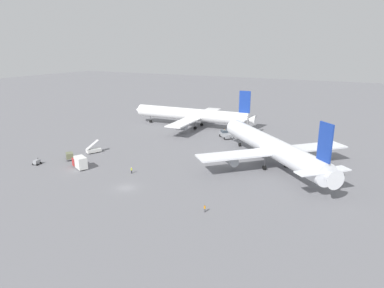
% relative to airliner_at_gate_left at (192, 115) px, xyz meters
% --- Properties ---
extents(ground_plane, '(600.00, 600.00, 0.00)m').
position_rel_airliner_at_gate_left_xyz_m(ground_plane, '(15.40, -64.38, -5.29)').
color(ground_plane, slate).
extents(airliner_at_gate_left, '(55.00, 43.14, 16.44)m').
position_rel_airliner_at_gate_left_xyz_m(airliner_at_gate_left, '(0.00, 0.00, 0.00)').
color(airliner_at_gate_left, white).
rests_on(airliner_at_gate_left, ground).
extents(airliner_being_pushed, '(42.97, 42.89, 17.12)m').
position_rel_airliner_at_gate_left_xyz_m(airliner_being_pushed, '(41.86, -32.18, 0.28)').
color(airliner_being_pushed, white).
rests_on(airliner_being_pushed, ground).
extents(pushback_tug, '(7.81, 7.70, 2.98)m').
position_rel_airliner_at_gate_left_xyz_m(pushback_tug, '(19.08, -9.51, -4.02)').
color(pushback_tug, gray).
rests_on(pushback_tug, ground).
extents(gse_stair_truck_yellow, '(3.68, 4.93, 4.06)m').
position_rel_airliner_at_gate_left_xyz_m(gse_stair_truck_yellow, '(-11.39, -46.55, -4.27)').
color(gse_stair_truck_yellow, silver).
rests_on(gse_stair_truck_yellow, ground).
extents(gse_container_dolly_flat, '(3.87, 3.74, 2.15)m').
position_rel_airliner_at_gate_left_xyz_m(gse_container_dolly_flat, '(-12.83, -55.17, -4.12)').
color(gse_container_dolly_flat, slate).
rests_on(gse_container_dolly_flat, ground).
extents(gse_catering_truck_tall, '(6.31, 4.64, 3.50)m').
position_rel_airliner_at_gate_left_xyz_m(gse_catering_truck_tall, '(-4.58, -59.22, -3.54)').
color(gse_catering_truck_tall, red).
rests_on(gse_catering_truck_tall, ground).
extents(gse_gpu_cart_small, '(1.89, 2.31, 1.90)m').
position_rel_airliner_at_gate_left_xyz_m(gse_gpu_cart_small, '(-17.90, -62.77, -4.50)').
color(gse_gpu_cart_small, gray).
rests_on(gse_gpu_cart_small, ground).
extents(ground_crew_ramp_agent_by_cones, '(0.36, 0.36, 1.76)m').
position_rel_airliner_at_gate_left_xyz_m(ground_crew_ramp_agent_by_cones, '(10.70, -55.87, -4.37)').
color(ground_crew_ramp_agent_by_cones, black).
rests_on(ground_crew_ramp_agent_by_cones, ground).
extents(ground_crew_marshaller_foreground, '(0.36, 0.50, 1.63)m').
position_rel_airliner_at_gate_left_xyz_m(ground_crew_marshaller_foreground, '(37.77, -67.02, -4.44)').
color(ground_crew_marshaller_foreground, '#4C4C51').
rests_on(ground_crew_marshaller_foreground, ground).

